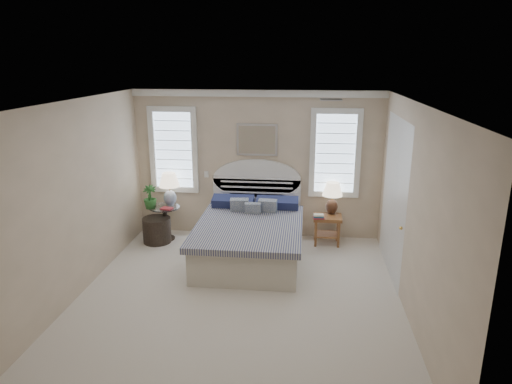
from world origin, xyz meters
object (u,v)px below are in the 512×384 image
object	(u,v)px
side_table_left	(165,219)
nightstand_right	(327,224)
lamp_left	(169,185)
floor_pot	(157,230)
lamp_right	(332,194)
bed	(250,235)

from	to	relation	value
side_table_left	nightstand_right	distance (m)	2.95
nightstand_right	lamp_left	size ratio (longest dim) A/B	0.86
floor_pot	lamp_right	size ratio (longest dim) A/B	0.86
nightstand_right	floor_pot	distance (m)	3.08
side_table_left	lamp_left	bearing A→B (deg)	57.68
bed	side_table_left	world-z (taller)	bed
bed	lamp_left	xyz separation A→B (m)	(-1.57, 0.71, 0.62)
nightstand_right	lamp_left	xyz separation A→B (m)	(-2.87, 0.02, 0.62)
floor_pot	lamp_left	world-z (taller)	lamp_left
floor_pot	lamp_right	xyz separation A→B (m)	(3.14, 0.40, 0.66)
bed	floor_pot	distance (m)	1.83
bed	floor_pot	size ratio (longest dim) A/B	4.51
bed	lamp_left	bearing A→B (deg)	155.59
nightstand_right	lamp_left	world-z (taller)	lamp_left
nightstand_right	lamp_left	distance (m)	2.94
nightstand_right	lamp_right	world-z (taller)	lamp_right
lamp_left	floor_pot	bearing A→B (deg)	-125.34
lamp_left	lamp_right	bearing A→B (deg)	2.49
lamp_right	side_table_left	bearing A→B (deg)	-175.28
side_table_left	floor_pot	distance (m)	0.25
lamp_left	bed	bearing A→B (deg)	-24.41
side_table_left	lamp_left	distance (m)	0.63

